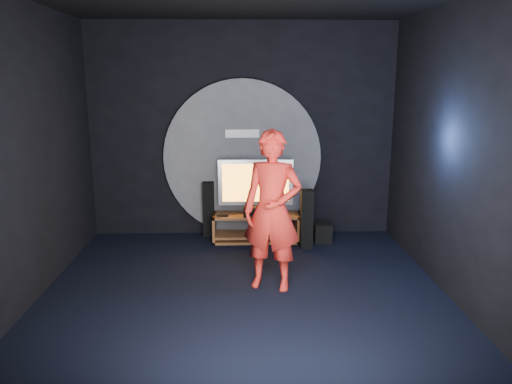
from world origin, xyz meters
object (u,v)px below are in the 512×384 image
(player, at_px, (272,211))
(tower_speaker_right, at_px, (307,219))
(subwoofer, at_px, (323,233))
(media_console, at_px, (256,229))
(tv, at_px, (256,184))
(tower_speaker_left, at_px, (209,209))

(player, bearing_deg, tower_speaker_right, 83.35)
(subwoofer, relative_size, player, 0.15)
(media_console, height_order, tower_speaker_right, tower_speaker_right)
(tv, distance_m, subwoofer, 1.35)
(tv, distance_m, tower_speaker_left, 0.94)
(tv, distance_m, player, 1.92)
(subwoofer, bearing_deg, tower_speaker_left, 168.14)
(media_console, height_order, subwoofer, media_console)
(tower_speaker_left, xyz_separation_m, subwoofer, (1.86, -0.39, -0.31))
(tv, bearing_deg, subwoofer, -8.32)
(tower_speaker_left, height_order, tower_speaker_right, same)
(tower_speaker_right, bearing_deg, player, -113.17)
(tower_speaker_right, xyz_separation_m, player, (-0.63, -1.48, 0.54))
(media_console, height_order, player, player)
(media_console, distance_m, tower_speaker_right, 0.90)
(tower_speaker_left, distance_m, player, 2.40)
(tower_speaker_right, distance_m, subwoofer, 0.51)
(tv, relative_size, tower_speaker_right, 1.30)
(tower_speaker_right, xyz_separation_m, subwoofer, (0.30, 0.27, -0.31))
(tower_speaker_left, distance_m, subwoofer, 1.93)
(tv, height_order, tower_speaker_right, tv)
(subwoofer, bearing_deg, tower_speaker_right, -138.19)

